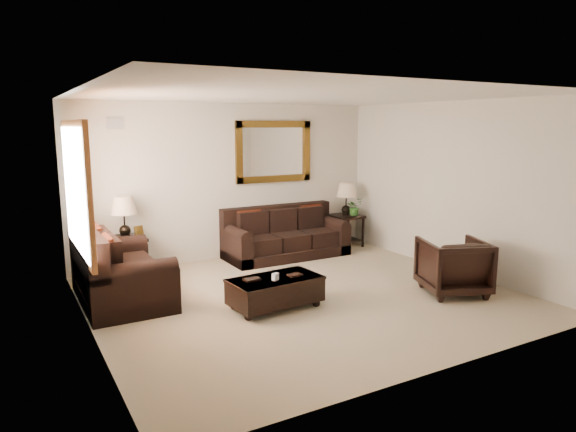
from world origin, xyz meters
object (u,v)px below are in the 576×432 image
end_table_right (346,205)px  armchair (453,264)px  coffee_table (275,289)px  sofa (285,238)px  loveseat (117,274)px  end_table_left (125,225)px

end_table_right → armchair: end_table_right is taller
end_table_right → coffee_table: 3.73m
coffee_table → sofa: bearing=53.9°
sofa → end_table_right: end_table_right is taller
loveseat → end_table_right: end_table_right is taller
end_table_left → armchair: size_ratio=1.48×
end_table_left → end_table_right: 4.17m
loveseat → end_table_right: 4.69m
loveseat → end_table_left: 1.25m
sofa → armchair: bearing=-70.9°
end_table_right → armchair: bearing=-97.2°
end_table_left → armchair: (3.78, -3.07, -0.39)m
armchair → sofa: bearing=-49.2°
end_table_left → end_table_right: end_table_left is taller
loveseat → end_table_right: bearing=-76.2°
loveseat → end_table_right: (4.53, 1.11, 0.44)m
end_table_left → end_table_right: size_ratio=1.02×
sofa → loveseat: size_ratio=1.22×
loveseat → end_table_left: (0.36, 1.11, 0.45)m
loveseat → end_table_left: end_table_left is taller
sofa → end_table_left: end_table_left is taller
end_table_right → sofa: bearing=-175.7°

